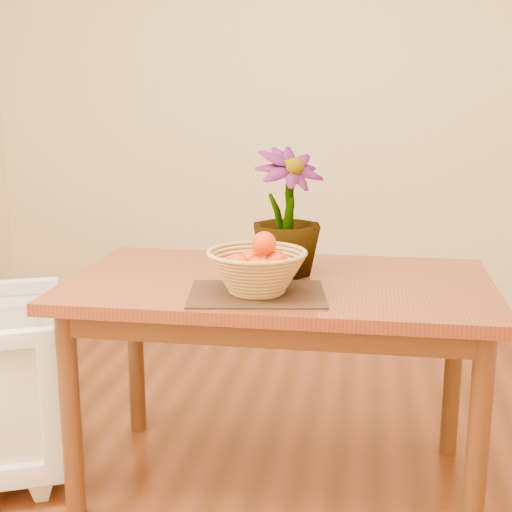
# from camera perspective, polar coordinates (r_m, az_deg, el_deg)

# --- Properties ---
(wall_back) EXTENTS (4.00, 0.02, 2.70)m
(wall_back) POSITION_cam_1_polar(r_m,az_deg,el_deg) (4.24, 5.33, 12.80)
(wall_back) COLOR #FFF0C2
(wall_back) RESTS_ON floor
(table) EXTENTS (1.40, 0.80, 0.75)m
(table) POSITION_cam_1_polar(r_m,az_deg,el_deg) (2.40, 1.87, -3.89)
(table) COLOR maroon
(table) RESTS_ON floor
(placemat) EXTENTS (0.45, 0.37, 0.01)m
(placemat) POSITION_cam_1_polar(r_m,az_deg,el_deg) (2.19, 0.08, -3.05)
(placemat) COLOR #352013
(placemat) RESTS_ON table
(wicker_basket) EXTENTS (0.31, 0.31, 0.13)m
(wicker_basket) POSITION_cam_1_polar(r_m,az_deg,el_deg) (2.17, 0.08, -1.40)
(wicker_basket) COLOR #A98046
(wicker_basket) RESTS_ON placemat
(orange_pile) EXTENTS (0.19, 0.18, 0.14)m
(orange_pile) POSITION_cam_1_polar(r_m,az_deg,el_deg) (2.17, 0.20, -0.39)
(orange_pile) COLOR #DB3703
(orange_pile) RESTS_ON wicker_basket
(potted_plant) EXTENTS (0.34, 0.34, 0.43)m
(potted_plant) POSITION_cam_1_polar(r_m,az_deg,el_deg) (2.40, 2.47, 3.52)
(potted_plant) COLOR #1C4212
(potted_plant) RESTS_ON table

